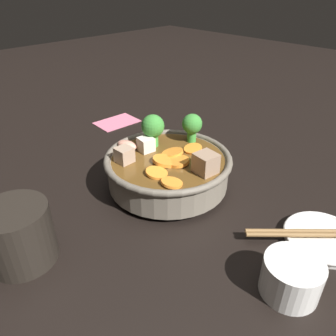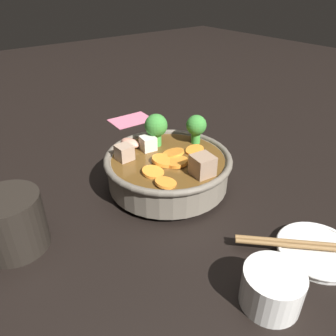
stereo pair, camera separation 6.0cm
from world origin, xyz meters
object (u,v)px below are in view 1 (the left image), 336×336
at_px(side_saucer, 323,238).
at_px(chopsticks_pair, 324,233).
at_px(dark_mug, 17,235).
at_px(tea_cup, 291,277).
at_px(stirfry_bowl, 168,166).

relative_size(side_saucer, chopsticks_pair, 0.66).
xyz_separation_m(side_saucer, dark_mug, (0.34, -0.29, 0.04)).
relative_size(side_saucer, tea_cup, 1.57).
bearing_deg(tea_cup, stirfry_bowl, -101.83).
height_order(stirfry_bowl, side_saucer, stirfry_bowl).
height_order(side_saucer, chopsticks_pair, chopsticks_pair).
xyz_separation_m(stirfry_bowl, dark_mug, (0.28, -0.01, -0.00)).
distance_m(stirfry_bowl, chopsticks_pair, 0.28).
bearing_deg(side_saucer, stirfry_bowl, -77.04).
distance_m(side_saucer, chopsticks_pair, 0.01).
bearing_deg(chopsticks_pair, tea_cup, 3.52).
bearing_deg(stirfry_bowl, dark_mug, -2.97).
bearing_deg(dark_mug, chopsticks_pair, 139.81).
bearing_deg(dark_mug, stirfry_bowl, 177.03).
distance_m(side_saucer, tea_cup, 0.12).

